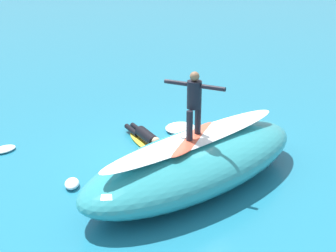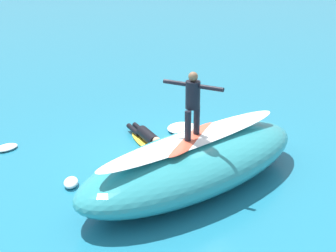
{
  "view_description": "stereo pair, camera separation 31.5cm",
  "coord_description": "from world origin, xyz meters",
  "views": [
    {
      "loc": [
        5.35,
        11.5,
        5.74
      ],
      "look_at": [
        0.23,
        0.36,
        1.01
      ],
      "focal_mm": 58.44,
      "sensor_mm": 36.0,
      "label": 1
    },
    {
      "loc": [
        5.06,
        11.63,
        5.74
      ],
      "look_at": [
        0.23,
        0.36,
        1.01
      ],
      "focal_mm": 58.44,
      "sensor_mm": 36.0,
      "label": 2
    }
  ],
  "objects": [
    {
      "name": "surfer_paddling",
      "position": [
        0.24,
        -1.11,
        0.23
      ],
      "size": [
        0.39,
        1.83,
        0.33
      ],
      "rotation": [
        0.0,
        0.0,
        1.62
      ],
      "color": "black",
      "rests_on": "surfboard_paddling"
    },
    {
      "name": "wave_crest",
      "position": [
        0.17,
        1.67,
        0.57
      ],
      "size": [
        6.66,
        4.33,
        1.14
      ],
      "primitive_type": "ellipsoid",
      "rotation": [
        0.0,
        0.0,
        0.34
      ],
      "color": "teal",
      "rests_on": "ground_plane"
    },
    {
      "name": "foam_patch_near",
      "position": [
        -1.03,
        -1.54,
        0.08
      ],
      "size": [
        1.26,
        1.26,
        0.15
      ],
      "primitive_type": "ellipsoid",
      "rotation": [
        0.0,
        0.0,
        0.75
      ],
      "color": "white",
      "rests_on": "ground_plane"
    },
    {
      "name": "foam_patch_mid",
      "position": [
        2.72,
        0.57,
        0.09
      ],
      "size": [
        0.48,
        0.61,
        0.17
      ],
      "primitive_type": "ellipsoid",
      "rotation": [
        0.0,
        0.0,
        1.24
      ],
      "color": "white",
      "rests_on": "ground_plane"
    },
    {
      "name": "surfboard_riding",
      "position": [
        0.23,
        1.69,
        1.18
      ],
      "size": [
        2.07,
        1.82,
        0.09
      ],
      "primitive_type": "ellipsoid",
      "rotation": [
        0.0,
        0.0,
        0.68
      ],
      "color": "#E0563D",
      "rests_on": "wave_crest"
    },
    {
      "name": "surfer_riding",
      "position": [
        0.23,
        1.69,
        2.08
      ],
      "size": [
        0.95,
        1.14,
        1.47
      ],
      "rotation": [
        0.0,
        0.0,
        0.68
      ],
      "color": "black",
      "rests_on": "surfboard_riding"
    },
    {
      "name": "wave_foam_lip",
      "position": [
        0.17,
        1.67,
        1.18
      ],
      "size": [
        5.26,
        2.54,
        0.08
      ],
      "primitive_type": "ellipsoid",
      "rotation": [
        0.0,
        0.0,
        0.34
      ],
      "color": "white",
      "rests_on": "wave_crest"
    },
    {
      "name": "ground_plane",
      "position": [
        0.0,
        0.0,
        0.0
      ],
      "size": [
        120.0,
        120.0,
        0.0
      ],
      "primitive_type": "plane",
      "color": "teal"
    },
    {
      "name": "surfboard_paddling",
      "position": [
        0.23,
        -0.98,
        0.04
      ],
      "size": [
        0.61,
        1.96,
        0.08
      ],
      "primitive_type": "ellipsoid",
      "rotation": [
        0.0,
        0.0,
        1.62
      ],
      "color": "yellow",
      "rests_on": "ground_plane"
    },
    {
      "name": "foam_patch_far",
      "position": [
        3.79,
        -2.14,
        0.05
      ],
      "size": [
        0.77,
        0.66,
        0.11
      ],
      "primitive_type": "ellipsoid",
      "rotation": [
        0.0,
        0.0,
        0.44
      ],
      "color": "white",
      "rests_on": "ground_plane"
    }
  ]
}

